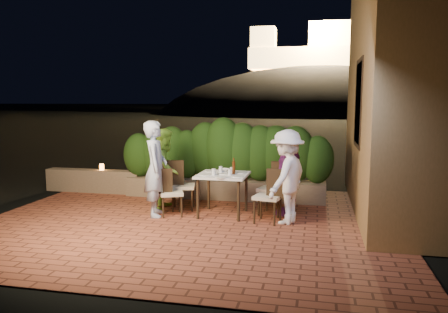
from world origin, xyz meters
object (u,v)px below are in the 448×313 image
(chair_left_front, at_px, (172,192))
(diner_purple, at_px, (289,173))
(chair_left_back, at_px, (183,185))
(chair_right_front, at_px, (268,196))
(beer_bottle, at_px, (234,166))
(diner_blue, at_px, (156,169))
(diner_white, at_px, (287,177))
(bowl, at_px, (224,170))
(diner_green, at_px, (166,169))
(dining_table, at_px, (223,194))
(parapet_lamp, at_px, (102,167))
(chair_right_back, at_px, (272,188))

(chair_left_front, xyz_separation_m, diner_purple, (2.04, 0.49, 0.35))
(chair_left_back, relative_size, chair_right_front, 1.02)
(chair_left_back, bearing_deg, beer_bottle, -24.09)
(beer_bottle, bearing_deg, chair_right_front, -27.49)
(diner_blue, relative_size, diner_white, 1.08)
(bowl, relative_size, diner_white, 0.12)
(diner_green, bearing_deg, beer_bottle, -100.68)
(chair_right_front, distance_m, diner_white, 0.45)
(diner_white, distance_m, diner_purple, 0.54)
(chair_left_front, relative_size, diner_white, 0.54)
(diner_blue, relative_size, diner_purple, 1.10)
(dining_table, relative_size, beer_bottle, 3.02)
(diner_green, relative_size, parapet_lamp, 10.88)
(chair_left_front, xyz_separation_m, chair_left_back, (0.07, 0.45, 0.04))
(chair_right_front, distance_m, diner_blue, 2.03)
(chair_left_front, xyz_separation_m, diner_blue, (-0.27, -0.07, 0.43))
(beer_bottle, relative_size, diner_purple, 0.19)
(diner_blue, distance_m, diner_white, 2.31)
(chair_left_front, height_order, chair_right_front, chair_right_front)
(bowl, bearing_deg, chair_right_front, -34.17)
(diner_green, bearing_deg, chair_left_back, -99.40)
(bowl, relative_size, chair_left_back, 0.20)
(chair_left_back, xyz_separation_m, diner_green, (-0.36, 0.06, 0.29))
(beer_bottle, height_order, chair_right_back, beer_bottle)
(chair_right_back, bearing_deg, chair_right_front, 103.43)
(dining_table, relative_size, chair_left_front, 1.03)
(bowl, xyz_separation_m, parapet_lamp, (-3.01, 1.04, -0.20))
(bowl, distance_m, diner_blue, 1.26)
(chair_left_back, distance_m, diner_blue, 0.72)
(dining_table, height_order, diner_purple, diner_purple)
(chair_right_back, relative_size, diner_blue, 0.57)
(diner_green, bearing_deg, diner_purple, -90.71)
(beer_bottle, xyz_separation_m, diner_purple, (0.96, 0.23, -0.12))
(diner_blue, bearing_deg, chair_right_front, -105.57)
(chair_right_back, xyz_separation_m, parapet_lamp, (-3.93, 1.12, 0.08))
(beer_bottle, xyz_separation_m, chair_right_back, (0.67, 0.19, -0.41))
(chair_right_front, relative_size, diner_blue, 0.54)
(dining_table, xyz_separation_m, diner_purple, (1.15, 0.27, 0.40))
(dining_table, relative_size, diner_green, 0.57)
(chair_left_back, relative_size, chair_right_back, 0.96)
(chair_right_front, xyz_separation_m, chair_right_back, (0.03, 0.52, 0.03))
(chair_left_back, height_order, chair_right_back, chair_right_back)
(bowl, height_order, chair_right_back, chair_right_back)
(bowl, height_order, chair_right_front, chair_right_front)
(chair_left_front, relative_size, chair_left_back, 0.91)
(chair_left_back, height_order, chair_right_front, chair_left_back)
(chair_right_back, relative_size, diner_purple, 0.63)
(bowl, bearing_deg, diner_white, -25.46)
(diner_green, xyz_separation_m, parapet_lamp, (-1.88, 1.05, -0.19))
(diner_white, bearing_deg, bowl, -93.74)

